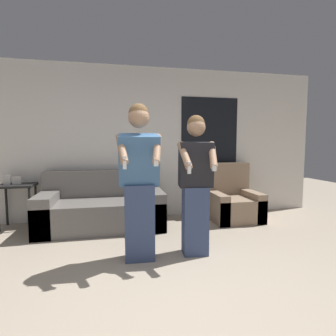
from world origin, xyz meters
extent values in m
plane|color=tan|center=(0.00, 0.00, 0.00)|extent=(14.00, 14.00, 0.00)
cube|color=silver|center=(0.00, 2.79, 1.35)|extent=(6.76, 0.06, 2.70)
cube|color=black|center=(1.30, 2.76, 1.55)|extent=(1.10, 0.01, 1.30)
cube|color=slate|center=(-0.67, 2.24, 0.22)|extent=(1.90, 0.95, 0.45)
cube|color=slate|center=(-0.67, 2.60, 0.67)|extent=(1.90, 0.22, 0.44)
cube|color=slate|center=(-1.49, 2.24, 0.29)|extent=(0.28, 0.95, 0.59)
cube|color=slate|center=(0.14, 2.24, 0.29)|extent=(0.28, 0.95, 0.59)
cube|color=#937A60|center=(1.57, 2.26, 0.20)|extent=(0.83, 0.83, 0.40)
cube|color=#937A60|center=(1.57, 2.57, 0.69)|extent=(0.83, 0.20, 0.59)
cube|color=#937A60|center=(1.24, 2.26, 0.25)|extent=(0.18, 0.83, 0.50)
cube|color=#937A60|center=(1.90, 2.26, 0.25)|extent=(0.18, 0.83, 0.50)
cube|color=black|center=(-2.00, 2.53, 0.68)|extent=(0.53, 0.41, 0.04)
cylinder|color=black|center=(-1.77, 2.36, 0.33)|extent=(0.04, 0.04, 0.66)
cylinder|color=black|center=(-2.22, 2.69, 0.33)|extent=(0.04, 0.04, 0.66)
cylinder|color=black|center=(-1.77, 2.69, 0.33)|extent=(0.04, 0.04, 0.66)
cube|color=beige|center=(-2.13, 2.51, 0.76)|extent=(0.10, 0.02, 0.17)
cube|color=beige|center=(-2.00, 2.53, 0.75)|extent=(0.13, 0.02, 0.15)
cube|color=#384770|center=(-0.20, 0.99, 0.44)|extent=(0.35, 0.25, 0.88)
cube|color=#3D6693|center=(-0.20, 0.95, 1.16)|extent=(0.46, 0.36, 0.60)
sphere|color=#A37A5B|center=(-0.21, 0.93, 1.62)|extent=(0.23, 0.23, 0.23)
sphere|color=brown|center=(-0.21, 0.94, 1.66)|extent=(0.22, 0.22, 0.22)
cylinder|color=#A37A5B|center=(-0.40, 0.81, 1.28)|extent=(0.13, 0.36, 0.33)
cube|color=white|center=(-0.37, 0.66, 1.15)|extent=(0.04, 0.04, 0.13)
cylinder|color=#A37A5B|center=(-0.03, 0.79, 1.28)|extent=(0.16, 0.36, 0.33)
cube|color=white|center=(-0.06, 0.64, 1.15)|extent=(0.05, 0.04, 0.08)
cube|color=#384770|center=(0.47, 1.01, 0.41)|extent=(0.31, 0.27, 0.83)
cube|color=black|center=(0.47, 1.00, 1.09)|extent=(0.41, 0.28, 0.54)
sphere|color=#A37A5B|center=(0.47, 0.99, 1.53)|extent=(0.22, 0.22, 0.22)
sphere|color=brown|center=(0.47, 1.00, 1.57)|extent=(0.21, 0.21, 0.21)
cylinder|color=#A37A5B|center=(0.30, 0.86, 1.21)|extent=(0.11, 0.36, 0.31)
cube|color=white|center=(0.31, 0.71, 1.08)|extent=(0.04, 0.04, 0.13)
cylinder|color=#A37A5B|center=(0.62, 0.83, 1.21)|extent=(0.17, 0.36, 0.31)
cube|color=white|center=(0.58, 0.69, 1.08)|extent=(0.05, 0.04, 0.08)
camera|label=1|loc=(-0.47, -1.97, 1.33)|focal=28.00mm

